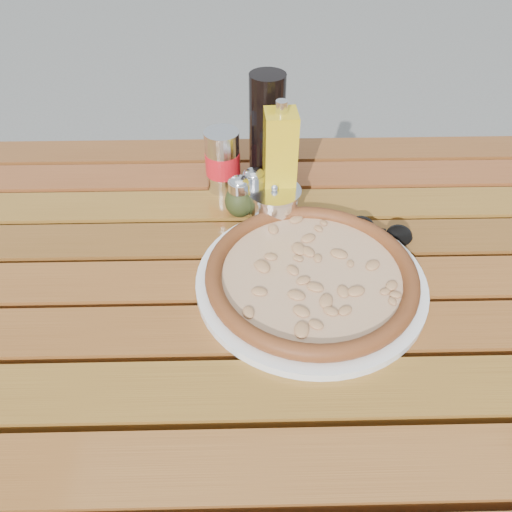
{
  "coord_description": "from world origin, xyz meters",
  "views": [
    {
      "loc": [
        -0.01,
        -0.57,
        1.31
      ],
      "look_at": [
        0.0,
        0.02,
        0.78
      ],
      "focal_mm": 35.0,
      "sensor_mm": 36.0,
      "label": 1
    }
  ],
  "objects_px": {
    "oregano_shaker": "(240,197)",
    "dark_bottle": "(267,132)",
    "pizza": "(311,274)",
    "parmesan_tin": "(274,203)",
    "olive_oil_cruet": "(280,162)",
    "table": "(256,310)",
    "pepper_shaker": "(254,189)",
    "soda_can": "(223,161)",
    "plate": "(311,281)",
    "sunglasses": "(380,231)"
  },
  "relations": [
    {
      "from": "plate",
      "to": "oregano_shaker",
      "type": "relative_size",
      "value": 4.39
    },
    {
      "from": "pepper_shaker",
      "to": "soda_can",
      "type": "bearing_deg",
      "value": 131.52
    },
    {
      "from": "oregano_shaker",
      "to": "parmesan_tin",
      "type": "distance_m",
      "value": 0.06
    },
    {
      "from": "olive_oil_cruet",
      "to": "parmesan_tin",
      "type": "relative_size",
      "value": 1.75
    },
    {
      "from": "pepper_shaker",
      "to": "pizza",
      "type": "bearing_deg",
      "value": -67.9
    },
    {
      "from": "oregano_shaker",
      "to": "dark_bottle",
      "type": "height_order",
      "value": "dark_bottle"
    },
    {
      "from": "oregano_shaker",
      "to": "sunglasses",
      "type": "xyz_separation_m",
      "value": [
        0.24,
        -0.07,
        -0.02
      ]
    },
    {
      "from": "pepper_shaker",
      "to": "parmesan_tin",
      "type": "distance_m",
      "value": 0.05
    },
    {
      "from": "sunglasses",
      "to": "table",
      "type": "bearing_deg",
      "value": -132.96
    },
    {
      "from": "oregano_shaker",
      "to": "soda_can",
      "type": "height_order",
      "value": "soda_can"
    },
    {
      "from": "plate",
      "to": "pepper_shaker",
      "type": "distance_m",
      "value": 0.23
    },
    {
      "from": "parmesan_tin",
      "to": "oregano_shaker",
      "type": "bearing_deg",
      "value": 172.91
    },
    {
      "from": "soda_can",
      "to": "sunglasses",
      "type": "xyz_separation_m",
      "value": [
        0.28,
        -0.16,
        -0.04
      ]
    },
    {
      "from": "pizza",
      "to": "oregano_shaker",
      "type": "relative_size",
      "value": 5.19
    },
    {
      "from": "table",
      "to": "parmesan_tin",
      "type": "xyz_separation_m",
      "value": [
        0.04,
        0.16,
        0.11
      ]
    },
    {
      "from": "soda_can",
      "to": "oregano_shaker",
      "type": "bearing_deg",
      "value": -70.62
    },
    {
      "from": "table",
      "to": "dark_bottle",
      "type": "bearing_deg",
      "value": 84.67
    },
    {
      "from": "plate",
      "to": "dark_bottle",
      "type": "bearing_deg",
      "value": 101.55
    },
    {
      "from": "plate",
      "to": "soda_can",
      "type": "xyz_separation_m",
      "value": [
        -0.14,
        0.28,
        0.05
      ]
    },
    {
      "from": "table",
      "to": "oregano_shaker",
      "type": "height_order",
      "value": "oregano_shaker"
    },
    {
      "from": "pizza",
      "to": "table",
      "type": "bearing_deg",
      "value": 169.71
    },
    {
      "from": "plate",
      "to": "oregano_shaker",
      "type": "distance_m",
      "value": 0.22
    },
    {
      "from": "olive_oil_cruet",
      "to": "pizza",
      "type": "bearing_deg",
      "value": -79.17
    },
    {
      "from": "pizza",
      "to": "oregano_shaker",
      "type": "height_order",
      "value": "oregano_shaker"
    },
    {
      "from": "olive_oil_cruet",
      "to": "table",
      "type": "bearing_deg",
      "value": -103.3
    },
    {
      "from": "plate",
      "to": "olive_oil_cruet",
      "type": "height_order",
      "value": "olive_oil_cruet"
    },
    {
      "from": "pepper_shaker",
      "to": "olive_oil_cruet",
      "type": "bearing_deg",
      "value": -2.16
    },
    {
      "from": "pepper_shaker",
      "to": "olive_oil_cruet",
      "type": "distance_m",
      "value": 0.07
    },
    {
      "from": "oregano_shaker",
      "to": "table",
      "type": "bearing_deg",
      "value": -81.11
    },
    {
      "from": "plate",
      "to": "sunglasses",
      "type": "bearing_deg",
      "value": 39.99
    },
    {
      "from": "oregano_shaker",
      "to": "sunglasses",
      "type": "bearing_deg",
      "value": -16.97
    },
    {
      "from": "table",
      "to": "olive_oil_cruet",
      "type": "xyz_separation_m",
      "value": [
        0.05,
        0.19,
        0.17
      ]
    },
    {
      "from": "plate",
      "to": "pizza",
      "type": "xyz_separation_m",
      "value": [
        0.0,
        0.0,
        0.02
      ]
    },
    {
      "from": "sunglasses",
      "to": "dark_bottle",
      "type": "bearing_deg",
      "value": 160.08
    },
    {
      "from": "oregano_shaker",
      "to": "soda_can",
      "type": "distance_m",
      "value": 0.1
    },
    {
      "from": "pepper_shaker",
      "to": "soda_can",
      "type": "distance_m",
      "value": 0.09
    },
    {
      "from": "plate",
      "to": "dark_bottle",
      "type": "distance_m",
      "value": 0.31
    },
    {
      "from": "pizza",
      "to": "oregano_shaker",
      "type": "bearing_deg",
      "value": 121.13
    },
    {
      "from": "sunglasses",
      "to": "soda_can",
      "type": "bearing_deg",
      "value": 172.48
    },
    {
      "from": "parmesan_tin",
      "to": "sunglasses",
      "type": "height_order",
      "value": "parmesan_tin"
    },
    {
      "from": "dark_bottle",
      "to": "olive_oil_cruet",
      "type": "bearing_deg",
      "value": -76.67
    },
    {
      "from": "plate",
      "to": "sunglasses",
      "type": "xyz_separation_m",
      "value": [
        0.13,
        0.11,
        0.01
      ]
    },
    {
      "from": "sunglasses",
      "to": "pizza",
      "type": "bearing_deg",
      "value": -116.65
    },
    {
      "from": "table",
      "to": "pizza",
      "type": "distance_m",
      "value": 0.13
    },
    {
      "from": "table",
      "to": "olive_oil_cruet",
      "type": "relative_size",
      "value": 6.67
    },
    {
      "from": "parmesan_tin",
      "to": "pizza",
      "type": "bearing_deg",
      "value": -74.39
    },
    {
      "from": "dark_bottle",
      "to": "soda_can",
      "type": "distance_m",
      "value": 0.1
    },
    {
      "from": "oregano_shaker",
      "to": "olive_oil_cruet",
      "type": "xyz_separation_m",
      "value": [
        0.07,
        0.02,
        0.06
      ]
    },
    {
      "from": "plate",
      "to": "table",
      "type": "bearing_deg",
      "value": 169.71
    },
    {
      "from": "table",
      "to": "plate",
      "type": "height_order",
      "value": "plate"
    }
  ]
}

